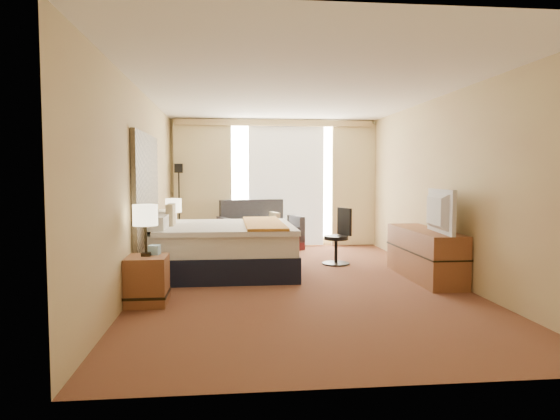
{
  "coord_description": "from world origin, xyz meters",
  "views": [
    {
      "loc": [
        -0.95,
        -6.78,
        1.47
      ],
      "look_at": [
        -0.2,
        0.4,
        0.96
      ],
      "focal_mm": 32.0,
      "sensor_mm": 36.0,
      "label": 1
    }
  ],
  "objects": [
    {
      "name": "floor",
      "position": [
        0.0,
        0.0,
        0.0
      ],
      "size": [
        4.2,
        7.0,
        0.02
      ],
      "primitive_type": "cube",
      "color": "#561D18",
      "rests_on": "ground"
    },
    {
      "name": "ceiling",
      "position": [
        0.0,
        0.0,
        2.6
      ],
      "size": [
        4.2,
        7.0,
        0.02
      ],
      "primitive_type": "cube",
      "color": "white",
      "rests_on": "wall_back"
    },
    {
      "name": "wall_back",
      "position": [
        0.0,
        3.5,
        1.3
      ],
      "size": [
        4.2,
        0.02,
        2.6
      ],
      "primitive_type": "cube",
      "color": "#CDBA7D",
      "rests_on": "ground"
    },
    {
      "name": "wall_front",
      "position": [
        0.0,
        -3.5,
        1.3
      ],
      "size": [
        4.2,
        0.02,
        2.6
      ],
      "primitive_type": "cube",
      "color": "#CDBA7D",
      "rests_on": "ground"
    },
    {
      "name": "wall_left",
      "position": [
        -2.1,
        0.0,
        1.3
      ],
      "size": [
        0.02,
        7.0,
        2.6
      ],
      "primitive_type": "cube",
      "color": "#CDBA7D",
      "rests_on": "ground"
    },
    {
      "name": "wall_right",
      "position": [
        2.1,
        0.0,
        1.3
      ],
      "size": [
        0.02,
        7.0,
        2.6
      ],
      "primitive_type": "cube",
      "color": "#CDBA7D",
      "rests_on": "ground"
    },
    {
      "name": "headboard",
      "position": [
        -2.06,
        0.2,
        1.28
      ],
      "size": [
        0.06,
        1.85,
        1.5
      ],
      "primitive_type": "cube",
      "color": "black",
      "rests_on": "wall_left"
    },
    {
      "name": "nightstand_left",
      "position": [
        -1.87,
        -1.05,
        0.28
      ],
      "size": [
        0.45,
        0.52,
        0.55
      ],
      "primitive_type": "cube",
      "color": "brown",
      "rests_on": "floor"
    },
    {
      "name": "nightstand_right",
      "position": [
        -1.87,
        1.45,
        0.28
      ],
      "size": [
        0.45,
        0.52,
        0.55
      ],
      "primitive_type": "cube",
      "color": "brown",
      "rests_on": "floor"
    },
    {
      "name": "media_dresser",
      "position": [
        1.83,
        0.0,
        0.35
      ],
      "size": [
        0.5,
        1.8,
        0.7
      ],
      "primitive_type": "cube",
      "color": "brown",
      "rests_on": "floor"
    },
    {
      "name": "window",
      "position": [
        0.25,
        3.47,
        1.32
      ],
      "size": [
        2.3,
        0.02,
        2.3
      ],
      "primitive_type": "cube",
      "color": "white",
      "rests_on": "wall_back"
    },
    {
      "name": "curtains",
      "position": [
        -0.0,
        3.39,
        1.41
      ],
      "size": [
        4.12,
        0.19,
        2.56
      ],
      "color": "beige",
      "rests_on": "floor"
    },
    {
      "name": "bed",
      "position": [
        -1.06,
        0.73,
        0.38
      ],
      "size": [
        2.15,
        1.96,
        1.04
      ],
      "color": "black",
      "rests_on": "floor"
    },
    {
      "name": "loveseat",
      "position": [
        -0.32,
        3.05,
        0.32
      ],
      "size": [
        1.73,
        1.23,
        0.98
      ],
      "rotation": [
        0.0,
        0.0,
        0.28
      ],
      "color": "#50161A",
      "rests_on": "floor"
    },
    {
      "name": "floor_lamp",
      "position": [
        -1.9,
        3.11,
        1.2
      ],
      "size": [
        0.21,
        0.21,
        1.69
      ],
      "color": "black",
      "rests_on": "floor"
    },
    {
      "name": "desk_chair",
      "position": [
        0.86,
        1.24,
        0.41
      ],
      "size": [
        0.46,
        0.46,
        0.93
      ],
      "rotation": [
        0.0,
        0.0,
        0.36
      ],
      "color": "black",
      "rests_on": "floor"
    },
    {
      "name": "lamp_left",
      "position": [
        -1.88,
        -1.03,
        1.0
      ],
      "size": [
        0.28,
        0.28,
        0.59
      ],
      "color": "black",
      "rests_on": "nightstand_left"
    },
    {
      "name": "lamp_right",
      "position": [
        -1.83,
        1.38,
        0.97
      ],
      "size": [
        0.26,
        0.26,
        0.54
      ],
      "color": "black",
      "rests_on": "nightstand_right"
    },
    {
      "name": "tissue_box",
      "position": [
        -1.8,
        -0.93,
        0.6
      ],
      "size": [
        0.14,
        0.14,
        0.11
      ],
      "primitive_type": "cube",
      "rotation": [
        0.0,
        0.0,
        -0.19
      ],
      "color": "#96C7E8",
      "rests_on": "nightstand_left"
    },
    {
      "name": "telephone",
      "position": [
        -1.85,
        1.57,
        0.58
      ],
      "size": [
        0.19,
        0.17,
        0.06
      ],
      "primitive_type": "cube",
      "rotation": [
        0.0,
        0.0,
        -0.32
      ],
      "color": "black",
      "rests_on": "nightstand_right"
    },
    {
      "name": "television",
      "position": [
        1.78,
        -0.39,
        0.99
      ],
      "size": [
        0.23,
        1.02,
        0.58
      ],
      "primitive_type": "imported",
      "rotation": [
        0.0,
        0.0,
        1.47
      ],
      "color": "black",
      "rests_on": "media_dresser"
    }
  ]
}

